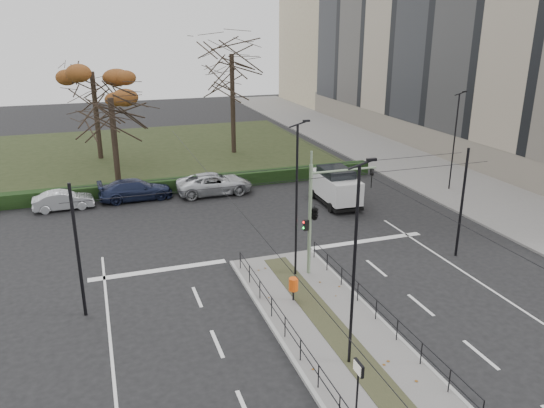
# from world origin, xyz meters

# --- Properties ---
(ground) EXTENTS (140.00, 140.00, 0.00)m
(ground) POSITION_xyz_m (0.00, 0.00, 0.00)
(ground) COLOR black
(ground) RESTS_ON ground
(median_island) EXTENTS (4.40, 15.00, 0.14)m
(median_island) POSITION_xyz_m (0.00, -2.50, 0.07)
(median_island) COLOR slate
(median_island) RESTS_ON ground
(sidewalk_east) EXTENTS (8.00, 90.00, 0.14)m
(sidewalk_east) POSITION_xyz_m (18.00, 22.00, 0.07)
(sidewalk_east) COLOR slate
(sidewalk_east) RESTS_ON ground
(park) EXTENTS (38.00, 26.00, 0.10)m
(park) POSITION_xyz_m (-6.00, 32.00, 0.05)
(park) COLOR #242C16
(park) RESTS_ON ground
(hedge) EXTENTS (38.00, 1.00, 1.00)m
(hedge) POSITION_xyz_m (-6.00, 18.60, 0.50)
(hedge) COLOR black
(hedge) RESTS_ON ground
(apartment_block) EXTENTS (13.09, 52.10, 21.64)m
(apartment_block) POSITION_xyz_m (27.97, 23.97, 10.39)
(apartment_block) COLOR tan
(apartment_block) RESTS_ON ground
(median_railing) EXTENTS (4.14, 13.24, 0.92)m
(median_railing) POSITION_xyz_m (0.00, -2.60, 0.98)
(median_railing) COLOR black
(median_railing) RESTS_ON median_island
(catenary) EXTENTS (20.00, 34.00, 6.00)m
(catenary) POSITION_xyz_m (0.00, 1.62, 3.42)
(catenary) COLOR black
(catenary) RESTS_ON ground
(traffic_light) EXTENTS (3.82, 2.19, 5.62)m
(traffic_light) POSITION_xyz_m (1.38, 2.39, 3.41)
(traffic_light) COLOR slate
(traffic_light) RESTS_ON median_island
(litter_bin) EXTENTS (0.42, 0.42, 1.08)m
(litter_bin) POSITION_xyz_m (-0.67, 0.05, 0.92)
(litter_bin) COLOR black
(litter_bin) RESTS_ON median_island
(info_panel) EXTENTS (0.12, 0.54, 2.06)m
(info_panel) POSITION_xyz_m (-1.51, -7.63, 1.76)
(info_panel) COLOR black
(info_panel) RESTS_ON median_island
(streetlamp_median_near) EXTENTS (0.65, 0.13, 7.73)m
(streetlamp_median_near) POSITION_xyz_m (-0.37, -4.94, 4.07)
(streetlamp_median_near) COLOR black
(streetlamp_median_near) RESTS_ON median_island
(streetlamp_median_far) EXTENTS (0.65, 0.13, 7.73)m
(streetlamp_median_far) POSITION_xyz_m (0.39, 2.47, 4.07)
(streetlamp_median_far) COLOR black
(streetlamp_median_far) RESTS_ON median_island
(streetlamp_sidewalk) EXTENTS (0.61, 0.12, 7.28)m
(streetlamp_sidewalk) POSITION_xyz_m (16.65, 12.12, 3.84)
(streetlamp_sidewalk) COLOR black
(streetlamp_sidewalk) RESTS_ON sidewalk_east
(parked_car_second) EXTENTS (4.00, 1.56, 1.30)m
(parked_car_second) POSITION_xyz_m (-10.85, 17.00, 0.65)
(parked_car_second) COLOR #B8BCC1
(parked_car_second) RESTS_ON ground
(parked_car_third) EXTENTS (5.23, 2.29, 1.50)m
(parked_car_third) POSITION_xyz_m (-6.00, 17.58, 0.75)
(parked_car_third) COLOR #1B2340
(parked_car_third) RESTS_ON ground
(parked_car_fourth) EXTENTS (5.58, 2.60, 1.55)m
(parked_car_fourth) POSITION_xyz_m (-0.34, 17.12, 0.77)
(parked_car_fourth) COLOR #B8BCC1
(parked_car_fourth) RESTS_ON ground
(white_van) EXTENTS (2.33, 4.94, 2.57)m
(white_van) POSITION_xyz_m (7.11, 12.11, 1.33)
(white_van) COLOR silver
(white_van) RESTS_ON ground
(rust_tree) EXTENTS (7.76, 7.76, 10.32)m
(rust_tree) POSITION_xyz_m (-7.99, 30.87, 7.93)
(rust_tree) COLOR black
(rust_tree) RESTS_ON park
(bare_tree_center) EXTENTS (7.90, 7.90, 12.27)m
(bare_tree_center) POSITION_xyz_m (4.35, 29.13, 8.66)
(bare_tree_center) COLOR black
(bare_tree_center) RESTS_ON park
(bare_tree_near) EXTENTS (6.41, 6.41, 8.92)m
(bare_tree_near) POSITION_xyz_m (-6.98, 21.34, 6.32)
(bare_tree_near) COLOR black
(bare_tree_near) RESTS_ON park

